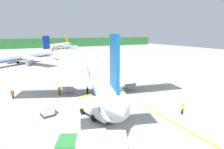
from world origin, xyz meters
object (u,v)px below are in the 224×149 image
(airliner_foreground, at_px, (100,76))
(airliner_far_taxiway, at_px, (60,45))
(airliner_mid_apron, at_px, (19,57))
(crew_loader_right, at_px, (13,94))
(service_truck_fuel, at_px, (93,148))
(cargo_container_mid, at_px, (48,109))
(crew_marshaller, at_px, (59,90))
(cargo_container_near, at_px, (30,82))
(crew_loader_left, at_px, (183,108))
(service_truck_baggage, at_px, (96,107))

(airliner_foreground, bearing_deg, airliner_far_taxiway, 82.62)
(airliner_mid_apron, bearing_deg, crew_loader_right, -92.74)
(service_truck_fuel, bearing_deg, airliner_foreground, 65.41)
(cargo_container_mid, xyz_separation_m, crew_loader_right, (-4.73, 10.34, 0.05))
(airliner_mid_apron, xyz_separation_m, crew_marshaller, (6.16, -43.73, -1.99))
(airliner_far_taxiway, xyz_separation_m, crew_marshaller, (-22.16, -107.99, -1.71))
(airliner_far_taxiway, bearing_deg, crew_loader_right, -105.92)
(crew_marshaller, bearing_deg, cargo_container_mid, -111.59)
(airliner_mid_apron, relative_size, service_truck_fuel, 4.68)
(cargo_container_near, distance_m, crew_loader_right, 8.62)
(airliner_far_taxiway, bearing_deg, crew_loader_left, -93.41)
(service_truck_baggage, bearing_deg, airliner_far_taxiway, 80.86)
(service_truck_fuel, height_order, cargo_container_near, service_truck_fuel)
(airliner_far_taxiway, relative_size, crew_loader_left, 15.91)
(airliner_mid_apron, height_order, airliner_far_taxiway, airliner_mid_apron)
(service_truck_fuel, relative_size, cargo_container_mid, 3.22)
(airliner_mid_apron, bearing_deg, service_truck_baggage, -80.91)
(cargo_container_mid, relative_size, crew_loader_right, 1.21)
(cargo_container_near, xyz_separation_m, crew_marshaller, (4.66, -9.51, 0.15))
(crew_loader_right, bearing_deg, airliner_mid_apron, 87.26)
(service_truck_fuel, relative_size, crew_loader_right, 3.89)
(cargo_container_near, bearing_deg, service_truck_fuel, -83.46)
(cargo_container_mid, bearing_deg, cargo_container_near, 93.80)
(crew_loader_left, bearing_deg, service_truck_fuel, -166.01)
(airliner_far_taxiway, distance_m, service_truck_baggage, 121.89)
(crew_marshaller, bearing_deg, crew_loader_left, -49.76)
(airliner_far_taxiway, distance_m, cargo_container_near, 102.08)
(airliner_foreground, distance_m, crew_marshaller, 8.44)
(airliner_far_taxiway, bearing_deg, service_truck_fuel, -100.21)
(service_truck_baggage, xyz_separation_m, crew_marshaller, (-2.81, 12.35, -0.42))
(airliner_foreground, distance_m, service_truck_fuel, 21.99)
(airliner_mid_apron, xyz_separation_m, airliner_far_taxiway, (28.32, 64.26, -0.28))
(airliner_foreground, bearing_deg, service_truck_fuel, -114.59)
(airliner_foreground, bearing_deg, cargo_container_mid, -147.36)
(crew_loader_left, xyz_separation_m, crew_loader_right, (-22.87, 19.00, -0.04))
(airliner_foreground, bearing_deg, crew_loader_right, 169.43)
(cargo_container_near, distance_m, cargo_container_mid, 18.26)
(crew_marshaller, bearing_deg, airliner_mid_apron, 98.02)
(crew_marshaller, bearing_deg, service_truck_fuel, -93.02)
(cargo_container_near, xyz_separation_m, cargo_container_mid, (1.21, -18.22, 0.07))
(airliner_mid_apron, distance_m, crew_loader_left, 64.59)
(airliner_foreground, distance_m, crew_loader_right, 16.62)
(cargo_container_near, relative_size, crew_loader_left, 1.38)
(crew_marshaller, distance_m, crew_loader_left, 22.75)
(airliner_foreground, bearing_deg, airliner_mid_apron, 107.42)
(service_truck_fuel, distance_m, service_truck_baggage, 9.78)
(service_truck_fuel, bearing_deg, cargo_container_near, 96.54)
(airliner_far_taxiway, xyz_separation_m, crew_loader_right, (-30.34, -106.35, -1.74))
(cargo_container_near, distance_m, crew_loader_left, 33.11)
(cargo_container_near, height_order, crew_loader_right, cargo_container_near)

